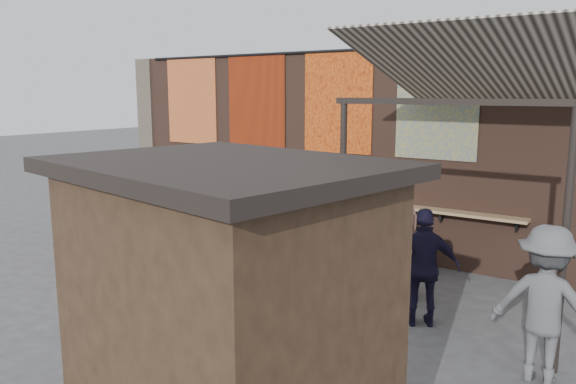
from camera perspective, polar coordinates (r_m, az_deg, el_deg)
The scene contains 32 objects.
ground at distance 9.82m, azimuth -3.89°, elevation -8.89°, with size 70.00×70.00×0.00m, color #474749.
brick_wall at distance 11.59m, azimuth 4.20°, elevation 4.18°, with size 10.00×0.40×4.00m, color brown.
pier_left at distance 14.86m, azimuth -13.56°, elevation 5.23°, with size 0.50×0.50×4.00m, color #4C4238.
eating_counter at distance 11.40m, azimuth 3.22°, elevation -0.47°, with size 8.00×0.32×0.05m, color #9E7A51.
shelf_box at distance 12.01m, azimuth -1.83°, elevation 0.74°, with size 0.62×0.30×0.23m, color white.
tapestry_redgold at distance 13.52m, azimuth -9.77°, elevation 9.15°, with size 1.50×0.02×2.00m, color maroon.
tapestry_sun at distance 12.29m, azimuth -3.25°, elevation 9.20°, with size 1.50×0.02×2.00m, color red.
tapestry_orange at distance 11.19m, azimuth 5.05°, elevation 9.09°, with size 1.50×0.02×2.00m, color #DB5E1B.
tapestry_multi at distance 10.38m, azimuth 14.88°, elevation 8.72°, with size 1.50×0.02×2.00m, color #295496.
hang_rail at distance 11.36m, azimuth 3.74°, elevation 14.07°, with size 0.06×0.06×9.50m, color black.
scooter_stool_0 at distance 12.78m, azimuth -7.73°, elevation -2.80°, with size 0.34×0.75×0.71m, color #9D0C13, non-canonical shape.
scooter_stool_1 at distance 12.42m, azimuth -5.42°, elevation -3.01°, with size 0.36×0.81×0.77m, color navy, non-canonical shape.
scooter_stool_2 at distance 11.98m, azimuth -3.08°, elevation -3.43°, with size 0.37×0.82×0.78m, color black, non-canonical shape.
scooter_stool_3 at distance 11.65m, azimuth -0.34°, elevation -3.66°, with size 0.40×0.88×0.84m, color black, non-canonical shape.
scooter_stool_4 at distance 11.29m, azimuth 2.36°, elevation -4.38°, with size 0.35×0.78×0.74m, color maroon, non-canonical shape.
scooter_stool_5 at distance 10.97m, azimuth 4.81°, elevation -4.73°, with size 0.37×0.82×0.78m, color #0F4F26, non-canonical shape.
scooter_stool_6 at distance 10.72m, azimuth 8.20°, elevation -5.34°, with size 0.34×0.75×0.71m, color #0C5A25, non-canonical shape.
scooter_stool_7 at distance 10.42m, azimuth 11.09°, elevation -5.62°, with size 0.38×0.84×0.80m, color #934E0D, non-canonical shape.
diner_left at distance 11.80m, azimuth -5.06°, elevation -1.08°, with size 0.66×0.44×1.82m, color #9EB7E7.
diner_right at distance 12.08m, azimuth -4.12°, elevation -1.34°, with size 0.78×0.61×1.60m, color #2B2127.
shopper_navy at distance 7.96m, azimuth 13.67°, elevation -7.48°, with size 0.97×0.40×1.65m, color black.
shopper_grey at distance 6.88m, azimuth 24.69°, elevation -10.37°, with size 1.15×0.66×1.79m, color #595A5E.
shopper_tan at distance 8.98m, azimuth 11.61°, elevation -5.96°, with size 0.72×0.47×1.48m, color #875F56.
market_stall at distance 4.78m, azimuth -6.31°, elevation -13.61°, with size 2.36×1.77×2.55m, color black.
stall_roof at distance 4.41m, azimuth -6.65°, elevation 2.48°, with size 2.64×2.03×0.12m, color black.
stall_sign at distance 5.17m, azimuth 1.47°, elevation -4.93°, with size 1.20×0.04×0.50m, color gold.
stall_shelf at distance 5.48m, azimuth 1.42°, elevation -14.24°, with size 1.95×0.10×0.06m, color #473321.
awning_canvas at distance 8.52m, azimuth 19.27°, elevation 11.97°, with size 3.20×3.40×0.03m, color beige.
awning_ledger at distance 10.08m, azimuth 21.79°, elevation 13.72°, with size 3.30×0.08×0.12m, color #33261C.
awning_header at distance 7.07m, azimuth 15.89°, elevation 8.82°, with size 3.00×0.08×0.08m, color black.
awning_post_left at distance 7.80m, azimuth 5.53°, elevation -2.09°, with size 0.09×0.09×3.10m, color black.
awning_post_right at distance 6.97m, azimuth 26.30°, elevation -4.60°, with size 0.09×0.09×3.10m, color black.
Camera 1 is at (5.71, -7.32, 3.19)m, focal length 35.00 mm.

